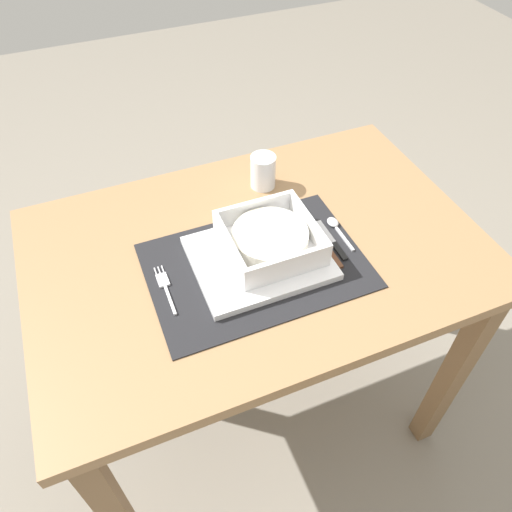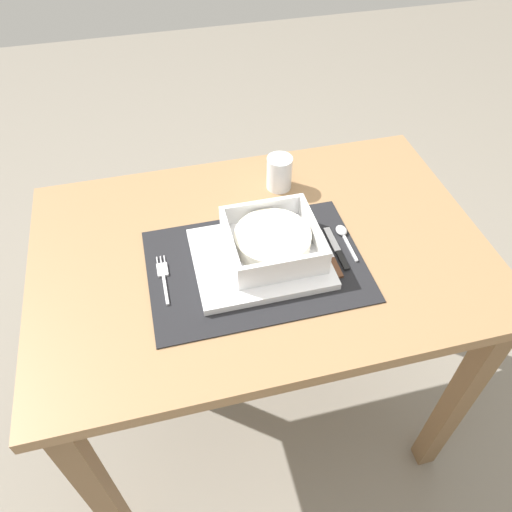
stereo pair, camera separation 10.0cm
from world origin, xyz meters
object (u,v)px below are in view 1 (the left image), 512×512
Objects in this scene: fork at (165,286)px; bread_knife at (327,248)px; spoon at (335,225)px; butter_knife at (333,242)px; drinking_glass at (263,173)px; dining_table at (257,281)px; porridge_bowl at (270,239)px.

fork is 0.35m from bread_knife.
fork is 0.94× the size of bread_knife.
fork is 0.40m from spoon.
butter_knife is (0.37, -0.02, 0.00)m from fork.
drinking_glass reaches higher than spoon.
drinking_glass is at bearing 39.63° from fork.
dining_table is 7.44× the size of fork.
drinking_glass is (0.09, 0.19, 0.15)m from dining_table.
drinking_glass is (-0.09, 0.20, 0.03)m from spoon.
porridge_bowl is at bearing -109.24° from drinking_glass.
drinking_glass is (-0.06, 0.25, 0.03)m from butter_knife.
dining_table is 0.25m from fork.
drinking_glass reaches higher than butter_knife.
drinking_glass reaches higher than bread_knife.
porridge_bowl is 0.13m from bread_knife.
spoon is at bearing -3.39° from dining_table.
bread_knife reaches higher than dining_table.
fork is at bearing -170.69° from dining_table.
spoon is (0.18, -0.01, 0.12)m from dining_table.
butter_knife is (0.14, -0.03, -0.04)m from porridge_bowl.
spoon is at bearing 60.74° from butter_knife.
porridge_bowl is at bearing -172.07° from spoon.
dining_table is at bearing 150.62° from bread_knife.
dining_table is at bearing 178.60° from spoon.
fork is 0.38m from drinking_glass.
dining_table is at bearing 121.40° from porridge_bowl.
spoon reaches higher than fork.
porridge_bowl is 0.15m from butter_knife.
porridge_bowl is 0.23m from drinking_glass.
bread_knife is 0.26m from drinking_glass.
butter_knife is 0.92× the size of bread_knife.
butter_knife is 0.26m from drinking_glass.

